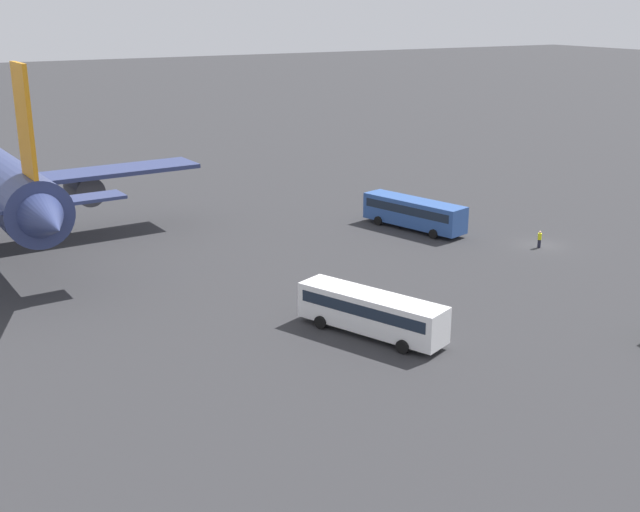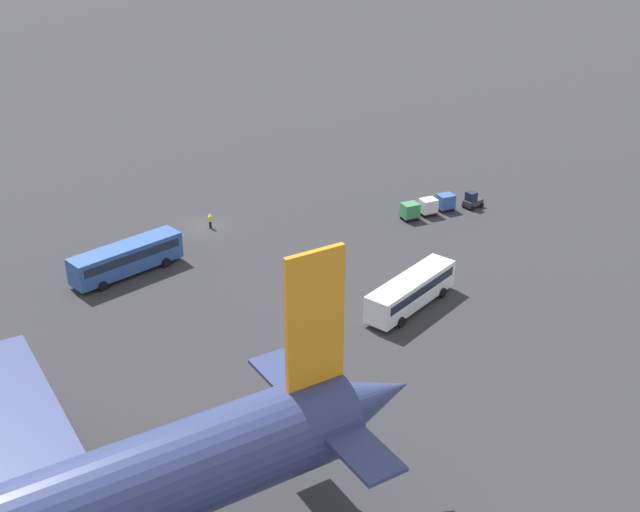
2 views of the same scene
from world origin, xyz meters
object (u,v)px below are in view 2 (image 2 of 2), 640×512
at_px(cargo_cart_blue, 446,201).
at_px(cargo_cart_white, 428,206).
at_px(baggage_tug, 472,200).
at_px(shuttle_bus_far, 411,290).
at_px(shuttle_bus_near, 126,257).
at_px(cargo_cart_green, 410,210).
at_px(worker_person, 210,221).

bearing_deg(cargo_cart_blue, cargo_cart_white, 4.22).
distance_m(baggage_tug, cargo_cart_blue, 3.57).
bearing_deg(shuttle_bus_far, shuttle_bus_near, -64.34).
distance_m(cargo_cart_blue, cargo_cart_white, 2.72).
xyz_separation_m(baggage_tug, cargo_cart_blue, (3.46, -0.82, 0.25)).
distance_m(cargo_cart_blue, cargo_cart_green, 5.43).
bearing_deg(baggage_tug, worker_person, -25.89).
height_order(shuttle_bus_near, cargo_cart_green, shuttle_bus_near).
bearing_deg(cargo_cart_green, baggage_tug, 176.66).
relative_size(shuttle_bus_near, cargo_cart_blue, 5.90).
distance_m(shuttle_bus_far, baggage_tug, 26.71).
bearing_deg(cargo_cart_blue, shuttle_bus_far, 46.25).
relative_size(shuttle_bus_far, cargo_cart_green, 5.62).
relative_size(worker_person, cargo_cart_white, 0.83).
xyz_separation_m(shuttle_bus_far, worker_person, (10.27, -26.43, -1.01)).
height_order(shuttle_bus_near, baggage_tug, shuttle_bus_near).
bearing_deg(worker_person, shuttle_bus_near, 30.34).
bearing_deg(baggage_tug, cargo_cart_blue, -22.30).
relative_size(shuttle_bus_near, shuttle_bus_far, 1.05).
relative_size(cargo_cart_blue, cargo_cart_white, 1.00).
bearing_deg(cargo_cart_white, worker_person, -19.59).
bearing_deg(cargo_cart_blue, worker_person, -17.40).
distance_m(baggage_tug, worker_person, 32.22).
height_order(cargo_cart_white, cargo_cart_green, same).
relative_size(shuttle_bus_far, cargo_cart_blue, 5.62).
height_order(worker_person, cargo_cart_green, cargo_cart_green).
height_order(baggage_tug, cargo_cart_green, baggage_tug).
bearing_deg(shuttle_bus_near, cargo_cart_green, 160.62).
xyz_separation_m(baggage_tug, cargo_cart_green, (8.88, -0.52, 0.25)).
distance_m(shuttle_bus_near, cargo_cart_white, 36.44).
bearing_deg(shuttle_bus_near, baggage_tug, 160.63).
bearing_deg(baggage_tug, shuttle_bus_near, -12.33).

